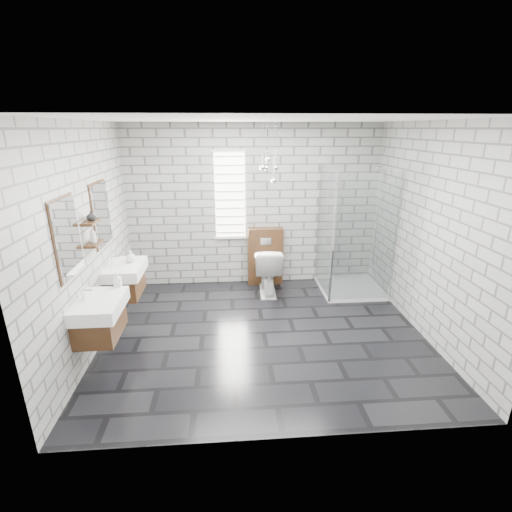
{
  "coord_description": "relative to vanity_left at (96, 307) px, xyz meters",
  "views": [
    {
      "loc": [
        -0.44,
        -4.35,
        2.61
      ],
      "look_at": [
        -0.08,
        0.35,
        0.98
      ],
      "focal_mm": 26.0,
      "sensor_mm": 36.0,
      "label": 1
    }
  ],
  "objects": [
    {
      "name": "floor",
      "position": [
        1.91,
        0.59,
        -0.77
      ],
      "size": [
        4.2,
        3.6,
        0.02
      ],
      "primitive_type": "cube",
      "color": "black",
      "rests_on": "ground"
    },
    {
      "name": "ceiling",
      "position": [
        1.91,
        0.59,
        1.95
      ],
      "size": [
        4.2,
        3.6,
        0.02
      ],
      "primitive_type": "cube",
      "color": "white",
      "rests_on": "wall_back"
    },
    {
      "name": "wall_back",
      "position": [
        1.91,
        2.4,
        0.59
      ],
      "size": [
        4.2,
        0.02,
        2.7
      ],
      "primitive_type": "cube",
      "color": "#A0A09B",
      "rests_on": "floor"
    },
    {
      "name": "wall_front",
      "position": [
        1.91,
        -1.22,
        0.59
      ],
      "size": [
        4.2,
        0.02,
        2.7
      ],
      "primitive_type": "cube",
      "color": "#A0A09B",
      "rests_on": "floor"
    },
    {
      "name": "wall_left",
      "position": [
        -0.2,
        0.59,
        0.59
      ],
      "size": [
        0.02,
        3.6,
        2.7
      ],
      "primitive_type": "cube",
      "color": "#A0A09B",
      "rests_on": "floor"
    },
    {
      "name": "wall_right",
      "position": [
        4.02,
        0.59,
        0.59
      ],
      "size": [
        0.02,
        3.6,
        2.7
      ],
      "primitive_type": "cube",
      "color": "#A0A09B",
      "rests_on": "floor"
    },
    {
      "name": "vanity_left",
      "position": [
        0.0,
        0.0,
        0.0
      ],
      "size": [
        0.47,
        0.7,
        1.57
      ],
      "color": "#452915",
      "rests_on": "wall_left"
    },
    {
      "name": "vanity_right",
      "position": [
        0.0,
        1.09,
        0.0
      ],
      "size": [
        0.47,
        0.7,
        1.57
      ],
      "color": "#452915",
      "rests_on": "wall_left"
    },
    {
      "name": "shelf_lower",
      "position": [
        -0.12,
        0.54,
        0.56
      ],
      "size": [
        0.14,
        0.3,
        0.03
      ],
      "primitive_type": "cube",
      "color": "#452915",
      "rests_on": "wall_left"
    },
    {
      "name": "shelf_upper",
      "position": [
        -0.12,
        0.54,
        0.82
      ],
      "size": [
        0.14,
        0.3,
        0.03
      ],
      "primitive_type": "cube",
      "color": "#452915",
      "rests_on": "wall_left"
    },
    {
      "name": "window",
      "position": [
        1.51,
        2.37,
        0.79
      ],
      "size": [
        0.56,
        0.05,
        1.48
      ],
      "color": "white",
      "rests_on": "wall_back"
    },
    {
      "name": "cistern_panel",
      "position": [
        2.09,
        2.29,
        -0.26
      ],
      "size": [
        0.6,
        0.2,
        1.0
      ],
      "primitive_type": "cube",
      "color": "#452915",
      "rests_on": "floor"
    },
    {
      "name": "flush_plate",
      "position": [
        2.09,
        2.19,
        0.04
      ],
      "size": [
        0.18,
        0.01,
        0.12
      ],
      "primitive_type": "cube",
      "color": "silver",
      "rests_on": "cistern_panel"
    },
    {
      "name": "shower_enclosure",
      "position": [
        3.41,
        1.77,
        -0.25
      ],
      "size": [
        1.0,
        1.0,
        2.03
      ],
      "color": "white",
      "rests_on": "floor"
    },
    {
      "name": "pendant_cluster",
      "position": [
        2.11,
        1.98,
        1.28
      ],
      "size": [
        0.3,
        0.23,
        0.9
      ],
      "color": "silver",
      "rests_on": "ceiling"
    },
    {
      "name": "toilet",
      "position": [
        2.09,
        1.9,
        -0.36
      ],
      "size": [
        0.48,
        0.79,
        0.79
      ],
      "primitive_type": "imported",
      "rotation": [
        0.0,
        0.0,
        3.1
      ],
      "color": "white",
      "rests_on": "floor"
    },
    {
      "name": "soap_bottle_a",
      "position": [
        0.16,
        0.34,
        0.18
      ],
      "size": [
        0.08,
        0.08,
        0.17
      ],
      "primitive_type": "imported",
      "rotation": [
        0.0,
        0.0,
        0.05
      ],
      "color": "#B2B2B2",
      "rests_on": "vanity_left"
    },
    {
      "name": "soap_bottle_b",
      "position": [
        0.11,
        1.18,
        0.18
      ],
      "size": [
        0.16,
        0.16,
        0.17
      ],
      "primitive_type": "imported",
      "rotation": [
        0.0,
        0.0,
        -0.3
      ],
      "color": "#B2B2B2",
      "rests_on": "vanity_right"
    },
    {
      "name": "soap_bottle_c",
      "position": [
        -0.11,
        0.53,
        0.67
      ],
      "size": [
        0.08,
        0.08,
        0.19
      ],
      "primitive_type": "imported",
      "rotation": [
        0.0,
        0.0,
        0.05
      ],
      "color": "#B2B2B2",
      "rests_on": "shelf_lower"
    },
    {
      "name": "vase",
      "position": [
        -0.11,
        0.56,
        0.89
      ],
      "size": [
        0.11,
        0.11,
        0.11
      ],
      "primitive_type": "imported",
      "rotation": [
        0.0,
        0.0,
        0.07
      ],
      "color": "#B2B2B2",
      "rests_on": "shelf_upper"
    }
  ]
}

